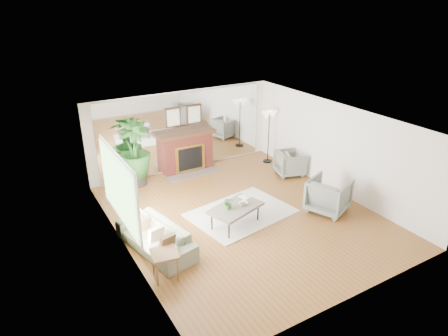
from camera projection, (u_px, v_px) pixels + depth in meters
ground at (244, 215)px, 10.10m from camera, size 7.00×7.00×0.00m
wall_left at (123, 200)px, 8.22m from camera, size 0.02×7.00×2.50m
wall_right at (336, 148)px, 10.98m from camera, size 0.02×7.00×2.50m
wall_back at (183, 131)px, 12.36m from camera, size 6.00×0.02×2.50m
mirror_panel at (184, 131)px, 12.34m from camera, size 5.40×0.04×2.40m
window_panel at (118, 188)px, 8.51m from camera, size 0.04×2.40×1.50m
fireplace at (187, 151)px, 12.41m from camera, size 1.85×0.83×2.05m
area_rug at (241, 213)px, 10.19m from camera, size 2.74×2.15×0.03m
coffee_table at (235, 208)px, 9.48m from camera, size 1.46×1.11×0.52m
sofa at (155, 237)px, 8.66m from camera, size 1.23×2.19×0.60m
armchair_back at (290, 163)px, 12.26m from camera, size 1.01×1.00×0.74m
armchair_front at (329, 195)px, 10.16m from camera, size 1.25×1.24×0.88m
side_table at (165, 257)px, 7.72m from camera, size 0.58×0.58×0.58m
potted_ficus at (135, 152)px, 11.34m from camera, size 0.96×0.96×1.93m
floor_lamp at (269, 119)px, 12.75m from camera, size 0.56×0.31×1.73m
tabletop_plant at (229, 203)px, 9.31m from camera, size 0.32×0.29×0.30m
fruit_bowl at (243, 203)px, 9.56m from camera, size 0.28×0.28×0.06m
book at (242, 198)px, 9.82m from camera, size 0.26×0.31×0.02m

